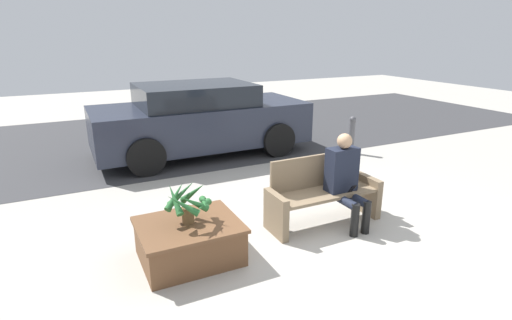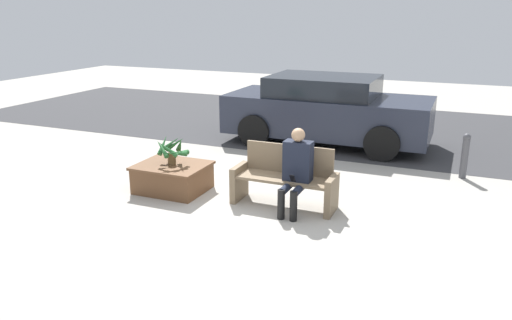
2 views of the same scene
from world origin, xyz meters
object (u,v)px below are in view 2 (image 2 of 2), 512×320
planter_box (173,176)px  potted_plant (172,149)px  bench (285,179)px  person_seated (296,167)px  parked_car (327,110)px  bollard_post (465,155)px

planter_box → potted_plant: size_ratio=2.01×
bench → planter_box: bench is taller
planter_box → bench: bearing=4.1°
person_seated → planter_box: size_ratio=1.11×
parked_car → bollard_post: 3.16m
bollard_post → person_seated: bearing=-130.8°
person_seated → parked_car: 3.98m
bollard_post → planter_box: bearing=-149.7°
bench → planter_box: size_ratio=1.40×
bollard_post → bench: bearing=-135.6°
potted_plant → parked_car: parked_car is taller
bench → bollard_post: (2.41, 2.36, 0.01)m
person_seated → bollard_post: bearing=49.2°
parked_car → bench: bearing=-83.8°
potted_plant → person_seated: bearing=-0.9°
person_seated → parked_car: bearing=99.1°
planter_box → parked_car: size_ratio=0.26×
person_seated → planter_box: (-2.08, 0.04, -0.42)m
potted_plant → planter_box: bearing=143.7°
planter_box → person_seated: bearing=-1.2°
parked_car → potted_plant: bearing=-110.3°
bench → person_seated: size_ratio=1.26×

